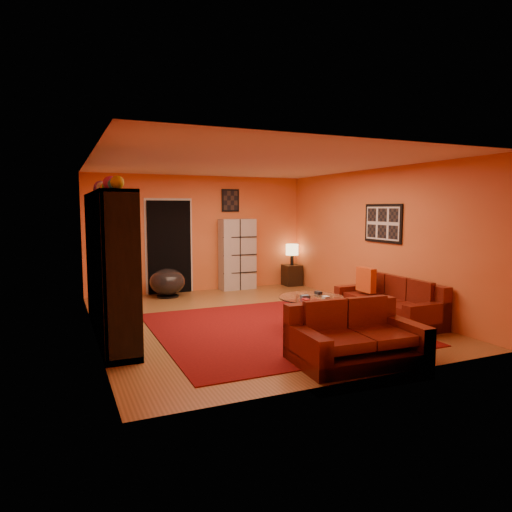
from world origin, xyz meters
name	(u,v)px	position (x,y,z in m)	size (l,w,h in m)	color
floor	(251,319)	(0.00, 0.00, 0.00)	(6.00, 6.00, 0.00)	brown
ceiling	(251,163)	(0.00, 0.00, 2.60)	(6.00, 6.00, 0.00)	white
wall_back	(199,234)	(0.00, 3.00, 1.30)	(6.00, 6.00, 0.00)	orange
wall_front	(361,262)	(0.00, -3.00, 1.30)	(6.00, 6.00, 0.00)	orange
wall_left	(92,248)	(-2.50, 0.00, 1.30)	(6.00, 6.00, 0.00)	orange
wall_right	(373,239)	(2.50, 0.00, 1.30)	(6.00, 6.00, 0.00)	orange
rug	(275,328)	(0.10, -0.70, 0.01)	(3.60, 3.60, 0.01)	#56090A
doorway	(169,247)	(-0.70, 2.96, 1.02)	(0.95, 0.10, 2.04)	black
wall_art_right	(383,223)	(2.48, -0.30, 1.60)	(0.03, 1.00, 0.70)	black
wall_art_back	(230,200)	(0.75, 2.98, 2.05)	(0.42, 0.03, 0.52)	black
entertainment_unit	(109,264)	(-2.27, 0.00, 1.05)	(0.45, 3.00, 2.10)	black
tv	(113,269)	(-2.23, -0.10, 0.99)	(0.12, 0.94, 0.54)	black
sofa	(391,303)	(2.13, -0.99, 0.29)	(0.81, 1.97, 0.85)	#4E110A
loveseat	(354,337)	(0.35, -2.41, 0.28)	(1.61, 1.02, 0.85)	#4E110A
throw_pillow	(366,280)	(1.95, -0.54, 0.63)	(0.12, 0.42, 0.42)	#D34917
coffee_table	(311,300)	(0.60, -0.96, 0.46)	(1.00, 1.00, 0.50)	silver
storage_cabinet	(237,254)	(0.85, 2.80, 0.81)	(0.81, 0.36, 1.63)	#B7B0A8
bowl_chair	(167,282)	(-0.86, 2.50, 0.32)	(0.74, 0.74, 0.60)	black
side_table	(292,275)	(2.25, 2.75, 0.25)	(0.40, 0.40, 0.50)	black
table_lamp	(292,250)	(2.25, 2.75, 0.86)	(0.30, 0.30, 0.51)	black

